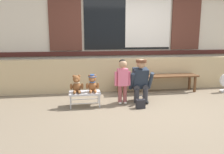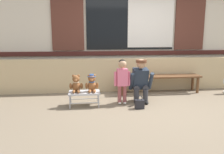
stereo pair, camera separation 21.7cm
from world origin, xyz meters
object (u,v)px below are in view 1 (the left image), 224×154
object	(u,v)px
small_display_bench	(85,94)
teddy_bear_with_hat	(92,84)
handbag_on_ground	(141,104)
teddy_bear_plain	(77,85)
child_standing	(123,77)
adult_crouching	(141,80)
wooden_bench_long	(157,78)

from	to	relation	value
small_display_bench	teddy_bear_with_hat	distance (m)	0.26
teddy_bear_with_hat	handbag_on_ground	world-z (taller)	teddy_bear_with_hat
teddy_bear_plain	teddy_bear_with_hat	world-z (taller)	same
small_display_bench	child_standing	world-z (taller)	child_standing
teddy_bear_plain	adult_crouching	world-z (taller)	adult_crouching
wooden_bench_long	small_display_bench	size ratio (longest dim) A/B	3.28
wooden_bench_long	teddy_bear_with_hat	world-z (taller)	teddy_bear_with_hat
wooden_bench_long	child_standing	world-z (taller)	child_standing
teddy_bear_with_hat	child_standing	xyz separation A→B (m)	(0.64, 0.04, 0.12)
wooden_bench_long	handbag_on_ground	world-z (taller)	wooden_bench_long
child_standing	handbag_on_ground	world-z (taller)	child_standing
wooden_bench_long	child_standing	xyz separation A→B (m)	(-1.08, -0.82, 0.22)
wooden_bench_long	small_display_bench	xyz separation A→B (m)	(-1.87, -0.86, -0.11)
child_standing	adult_crouching	xyz separation A→B (m)	(0.43, 0.10, -0.11)
wooden_bench_long	small_display_bench	distance (m)	2.07
small_display_bench	teddy_bear_with_hat	size ratio (longest dim) A/B	1.76
wooden_bench_long	child_standing	distance (m)	1.37
wooden_bench_long	adult_crouching	size ratio (longest dim) A/B	2.21
wooden_bench_long	small_display_bench	bearing A→B (deg)	-155.31
small_display_bench	adult_crouching	size ratio (longest dim) A/B	0.67
child_standing	adult_crouching	distance (m)	0.45
teddy_bear_plain	child_standing	distance (m)	0.97
teddy_bear_with_hat	adult_crouching	xyz separation A→B (m)	(1.06, 0.14, 0.01)
small_display_bench	adult_crouching	xyz separation A→B (m)	(1.22, 0.14, 0.21)
handbag_on_ground	small_display_bench	bearing A→B (deg)	164.18
wooden_bench_long	teddy_bear_with_hat	xyz separation A→B (m)	(-1.71, -0.86, 0.10)
wooden_bench_long	small_display_bench	world-z (taller)	wooden_bench_long
wooden_bench_long	child_standing	bearing A→B (deg)	-142.58
wooden_bench_long	adult_crouching	xyz separation A→B (m)	(-0.65, -0.72, 0.11)
adult_crouching	small_display_bench	bearing A→B (deg)	-173.33
small_display_bench	child_standing	xyz separation A→B (m)	(0.80, 0.04, 0.33)
teddy_bear_plain	adult_crouching	distance (m)	1.39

